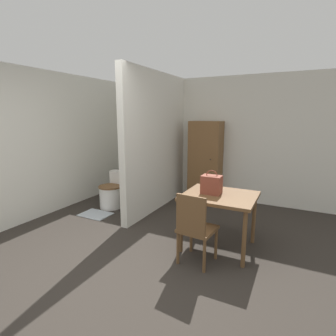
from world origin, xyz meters
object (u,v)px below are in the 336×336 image
handbag (212,184)px  wooden_cabinet (205,161)px  toilet (112,193)px  dining_table (220,201)px  wooden_chair (195,227)px

handbag → wooden_cabinet: 2.01m
wooden_cabinet → toilet: bearing=-139.4°
toilet → handbag: size_ratio=2.10×
handbag → wooden_cabinet: size_ratio=0.19×
handbag → wooden_cabinet: bearing=111.1°
dining_table → wooden_chair: wooden_chair is taller
wooden_chair → handbag: size_ratio=2.78×
wooden_chair → toilet: wooden_chair is taller
dining_table → toilet: bearing=164.6°
toilet → handbag: bearing=-16.4°
wooden_chair → toilet: 2.45m
dining_table → handbag: size_ratio=2.89×
wooden_chair → handbag: handbag is taller
dining_table → handbag: handbag is taller
dining_table → toilet: 2.39m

